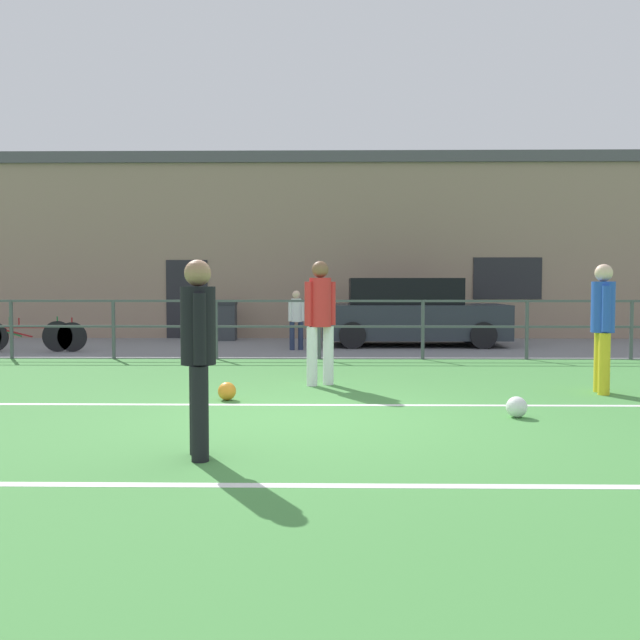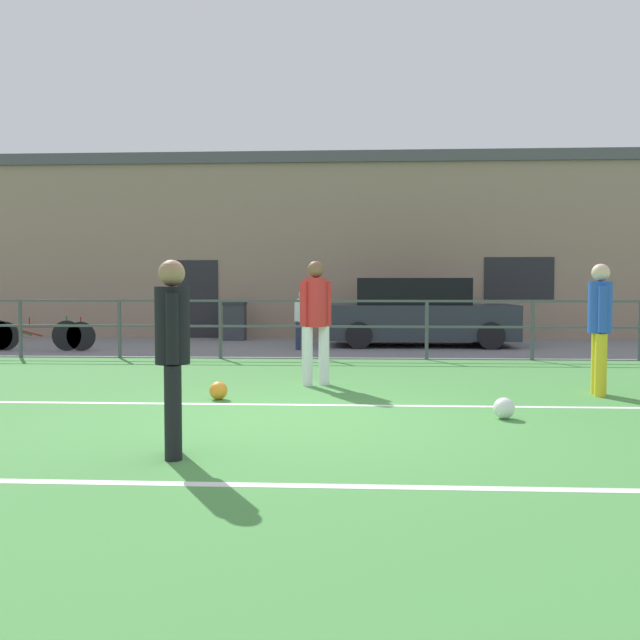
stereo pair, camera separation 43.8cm
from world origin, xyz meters
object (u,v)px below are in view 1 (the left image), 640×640
Objects in this scene: player_striker at (320,315)px; spectator_child at (296,316)px; player_winger at (603,320)px; soccer_ball_match at (227,391)px; trash_bin_0 at (225,321)px; soccer_ball_spare at (517,407)px; parked_car_red at (411,314)px; player_goalkeeper at (198,346)px; bicycle_parked_2 at (33,336)px; bicycle_parked_1 at (22,336)px.

player_striker reaches higher than spectator_child.
player_winger is 7.29m from spectator_child.
player_striker is at bearing 49.06° from soccer_ball_match.
trash_bin_0 is (-6.28, 8.42, -0.45)m from player_winger.
player_winger is 10.51m from trash_bin_0.
soccer_ball_spare is 11.16m from trash_bin_0.
spectator_child is at bearing 45.10° from player_winger.
player_striker is at bearing -107.77° from parked_car_red.
soccer_ball_spare is at bearing -17.79° from soccer_ball_match.
trash_bin_0 is (-4.71, 10.10, 0.41)m from soccer_ball_spare.
player_goalkeeper is at bearing -82.32° from trash_bin_0.
soccer_ball_match is 0.18× the size of spectator_child.
spectator_child is (-2.77, 7.54, 0.64)m from soccer_ball_spare.
player_winger is at bearing 47.00° from soccer_ball_spare.
spectator_child is at bearing 110.13° from soccer_ball_spare.
parked_car_red reaches higher than soccer_ball_match.
bicycle_parked_2 reaches higher than soccer_ball_spare.
soccer_ball_spare is 0.23× the size of trash_bin_0.
player_goalkeeper reaches higher than bicycle_parked_1.
parked_car_red is (2.03, 6.32, -0.24)m from player_striker.
player_striker is 0.77× the size of bicycle_parked_2.
player_winger is at bearing -39.32° from player_striker.
player_goalkeeper reaches higher than spectator_child.
player_winger is 4.99m from soccer_ball_match.
soccer_ball_spare is at bearing -65.01° from trash_bin_0.
parked_car_red is 1.85× the size of bicycle_parked_2.
bicycle_parked_2 is at bearing 114.09° from player_striker.
soccer_ball_match is 0.23× the size of trash_bin_0.
player_winger is at bearing 110.67° from spectator_child.
parked_car_red is at bearing 11.03° from bicycle_parked_1.
spectator_child reaches higher than bicycle_parked_1.
spectator_child reaches higher than bicycle_parked_2.
trash_bin_0 is at bearing -68.59° from spectator_child.
trash_bin_0 is at bearing 98.82° from soccer_ball_match.
parked_car_red reaches higher than bicycle_parked_1.
soccer_ball_spare is at bearing -39.44° from bicycle_parked_1.
spectator_child is 3.22m from trash_bin_0.
bicycle_parked_1 is 0.94× the size of bicycle_parked_2.
soccer_ball_match is at bearing 162.21° from soccer_ball_spare.
bicycle_parked_2 is (-8.35, 7.06, 0.24)m from soccer_ball_spare.
trash_bin_0 reaches higher than soccer_ball_spare.
parked_car_red is 4.30× the size of trash_bin_0.
bicycle_parked_2 is at bearing 139.80° from soccer_ball_spare.
soccer_ball_spare is at bearing -76.48° from player_striker.
player_goalkeeper is 9.34m from spectator_child.
parked_car_red is at bearing 11.33° from bicycle_parked_2.
parked_car_red is (3.17, 7.64, 0.65)m from soccer_ball_match.
bicycle_parked_2 is at bearing -140.04° from trash_bin_0.
trash_bin_0 is at bearing 162.92° from parked_car_red.
player_winger reaches higher than player_goalkeeper.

